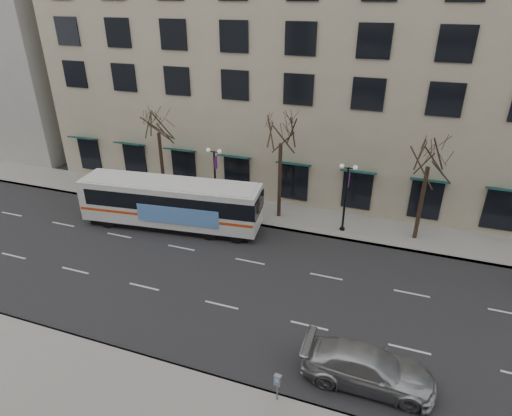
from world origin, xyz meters
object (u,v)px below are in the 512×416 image
at_px(tree_far_right, 431,153).
at_px(silver_car, 368,367).
at_px(tree_far_mid, 281,131).
at_px(pay_station, 278,382).
at_px(city_bus, 172,202).
at_px(tree_far_left, 157,121).
at_px(lamp_post_right, 346,195).
at_px(lamp_post_left, 215,177).

xyz_separation_m(tree_far_right, silver_car, (-1.79, -13.76, -5.58)).
distance_m(tree_far_mid, pay_station, 17.75).
bearing_deg(pay_station, city_bus, 143.57).
xyz_separation_m(tree_far_left, lamp_post_right, (15.01, -0.60, -3.75)).
height_order(tree_far_left, tree_far_mid, tree_far_mid).
distance_m(lamp_post_right, pay_station, 15.61).
bearing_deg(city_bus, tree_far_left, 121.01).
bearing_deg(pay_station, lamp_post_right, 98.67).
distance_m(tree_far_right, silver_car, 14.95).
xyz_separation_m(city_bus, pay_station, (11.73, -12.16, -0.80)).
bearing_deg(pay_station, silver_car, 43.74).
distance_m(tree_far_right, lamp_post_left, 15.40).
distance_m(tree_far_right, city_bus, 17.99).
relative_size(lamp_post_right, silver_car, 0.90).
relative_size(tree_far_left, tree_far_right, 1.03).
xyz_separation_m(lamp_post_left, city_bus, (-1.99, -3.34, -0.99)).
relative_size(tree_far_left, city_bus, 0.62).
relative_size(tree_far_mid, silver_car, 1.47).
xyz_separation_m(city_bus, silver_car, (15.19, -9.82, -1.11)).
xyz_separation_m(tree_far_right, city_bus, (-16.98, -3.94, -4.47)).
height_order(tree_far_left, tree_far_right, tree_far_left).
relative_size(tree_far_mid, lamp_post_right, 1.64).
distance_m(tree_far_left, pay_station, 22.53).
relative_size(lamp_post_right, pay_station, 3.76).
height_order(tree_far_left, lamp_post_right, tree_far_left).
height_order(tree_far_right, city_bus, tree_far_right).
xyz_separation_m(tree_far_mid, lamp_post_right, (5.01, -0.60, -3.96)).
height_order(tree_far_left, pay_station, tree_far_left).
distance_m(tree_far_left, tree_far_right, 20.00).
height_order(lamp_post_left, pay_station, lamp_post_left).
bearing_deg(tree_far_right, lamp_post_right, -173.15).
bearing_deg(city_bus, pay_station, -52.54).
relative_size(tree_far_mid, pay_station, 6.18).
bearing_deg(tree_far_right, tree_far_mid, 180.00).
height_order(tree_far_left, lamp_post_left, tree_far_left).
bearing_deg(city_bus, lamp_post_right, 9.05).
height_order(tree_far_mid, city_bus, tree_far_mid).
distance_m(tree_far_mid, silver_car, 17.13).
distance_m(tree_far_mid, lamp_post_left, 6.40).
distance_m(tree_far_right, lamp_post_right, 6.11).
distance_m(tree_far_mid, city_bus, 9.42).
bearing_deg(silver_car, tree_far_mid, 30.45).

